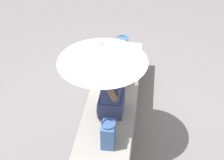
{
  "coord_description": "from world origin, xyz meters",
  "views": [
    {
      "loc": [
        -3.12,
        -0.42,
        3.13
      ],
      "look_at": [
        -0.13,
        -0.01,
        0.82
      ],
      "focal_mm": 52.77,
      "sensor_mm": 36.0,
      "label": 1
    }
  ],
  "objects_px": {
    "person_seated": "(112,84)",
    "shoulder_bag_spare": "(108,134)",
    "parasol": "(102,52)",
    "handbag_black": "(121,73)",
    "tote_bag_canvas": "(122,48)"
  },
  "relations": [
    {
      "from": "shoulder_bag_spare",
      "to": "tote_bag_canvas",
      "type": "bearing_deg",
      "value": 1.29
    },
    {
      "from": "parasol",
      "to": "tote_bag_canvas",
      "type": "height_order",
      "value": "parasol"
    },
    {
      "from": "shoulder_bag_spare",
      "to": "handbag_black",
      "type": "bearing_deg",
      "value": -0.26
    },
    {
      "from": "person_seated",
      "to": "parasol",
      "type": "xyz_separation_m",
      "value": [
        -0.1,
        0.08,
        0.48
      ]
    },
    {
      "from": "tote_bag_canvas",
      "to": "person_seated",
      "type": "bearing_deg",
      "value": -179.97
    },
    {
      "from": "person_seated",
      "to": "shoulder_bag_spare",
      "type": "xyz_separation_m",
      "value": [
        -0.53,
        -0.04,
        -0.24
      ]
    },
    {
      "from": "person_seated",
      "to": "tote_bag_canvas",
      "type": "height_order",
      "value": "person_seated"
    },
    {
      "from": "person_seated",
      "to": "parasol",
      "type": "height_order",
      "value": "parasol"
    },
    {
      "from": "tote_bag_canvas",
      "to": "shoulder_bag_spare",
      "type": "xyz_separation_m",
      "value": [
        -1.67,
        -0.04,
        -0.01
      ]
    },
    {
      "from": "parasol",
      "to": "handbag_black",
      "type": "distance_m",
      "value": 0.99
    },
    {
      "from": "person_seated",
      "to": "tote_bag_canvas",
      "type": "relative_size",
      "value": 2.76
    },
    {
      "from": "parasol",
      "to": "tote_bag_canvas",
      "type": "bearing_deg",
      "value": -3.65
    },
    {
      "from": "person_seated",
      "to": "shoulder_bag_spare",
      "type": "relative_size",
      "value": 2.96
    },
    {
      "from": "handbag_black",
      "to": "parasol",
      "type": "bearing_deg",
      "value": 169.51
    },
    {
      "from": "handbag_black",
      "to": "shoulder_bag_spare",
      "type": "relative_size",
      "value": 0.96
    }
  ]
}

